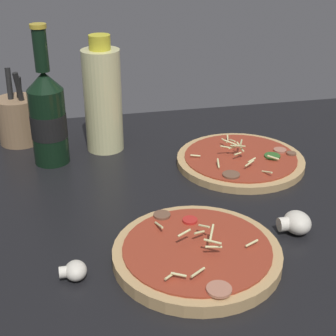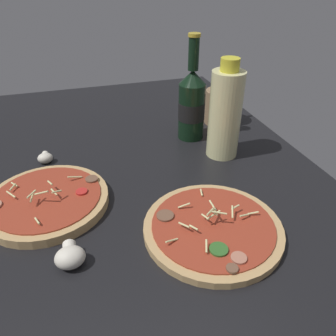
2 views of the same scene
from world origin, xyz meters
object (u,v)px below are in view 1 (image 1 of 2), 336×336
object	(u,v)px
mushroom_right	(74,271)
pizza_far	(240,160)
pizza_near	(197,254)
mushroom_left	(296,223)
oil_bottle	(103,99)
utensil_crock	(19,119)
beer_bottle	(48,116)

from	to	relation	value
mushroom_right	pizza_far	bearing A→B (deg)	40.60
pizza_near	mushroom_left	bearing A→B (deg)	12.44
oil_bottle	mushroom_right	size ratio (longest dim) A/B	6.37
mushroom_left	mushroom_right	xyz separation A→B (cm)	(-35.79, -4.43, -0.49)
utensil_crock	beer_bottle	bearing A→B (deg)	-60.60
pizza_far	mushroom_left	distance (cm)	26.09
pizza_near	oil_bottle	world-z (taller)	oil_bottle
mushroom_right	utensil_crock	world-z (taller)	utensil_crock
beer_bottle	mushroom_left	distance (cm)	53.05
pizza_far	mushroom_right	size ratio (longest dim) A/B	6.72
oil_bottle	utensil_crock	size ratio (longest dim) A/B	1.47
beer_bottle	pizza_far	bearing A→B (deg)	-14.12
utensil_crock	pizza_far	bearing A→B (deg)	-25.75
pizza_near	mushroom_right	xyz separation A→B (cm)	(-18.15, -0.53, 0.18)
pizza_far	utensil_crock	world-z (taller)	utensil_crock
oil_bottle	mushroom_left	bearing A→B (deg)	-56.31
beer_bottle	utensil_crock	size ratio (longest dim) A/B	1.67
pizza_near	pizza_far	xyz separation A→B (cm)	(17.43, 29.97, -0.23)
pizza_near	pizza_far	distance (cm)	34.67
mushroom_right	utensil_crock	bearing A→B (deg)	100.20
oil_bottle	mushroom_left	world-z (taller)	oil_bottle
beer_bottle	utensil_crock	xyz separation A→B (cm)	(-6.82, 12.10, -4.67)
oil_bottle	utensil_crock	xyz separation A→B (cm)	(-18.44, 7.66, -6.01)
beer_bottle	mushroom_left	xyz separation A→B (cm)	(38.37, -35.68, -8.32)
pizza_far	mushroom_left	size ratio (longest dim) A/B	4.89
mushroom_right	utensil_crock	size ratio (longest dim) A/B	0.23
pizza_far	oil_bottle	xyz separation A→B (cm)	(-26.53, 14.04, 10.57)
pizza_far	beer_bottle	world-z (taller)	beer_bottle
pizza_far	oil_bottle	size ratio (longest dim) A/B	1.06
oil_bottle	mushroom_right	world-z (taller)	oil_bottle
beer_bottle	utensil_crock	world-z (taller)	beer_bottle
mushroom_right	pizza_near	bearing A→B (deg)	1.68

